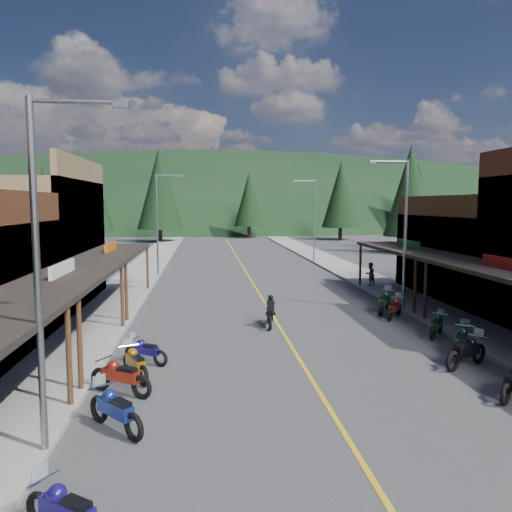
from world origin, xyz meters
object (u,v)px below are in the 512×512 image
object	(u,v)px
pine_5	(408,191)
bike_west_7	(135,362)
pine_7	(44,195)
pine_11	(410,191)
pine_2	(160,188)
bike_west_6	(120,374)
bike_west_4	(67,509)
streetlight_2	(403,228)
bike_west_8	(146,350)
bike_east_8	(462,339)
streetlight_0	(44,261)
bike_east_11	(385,300)
shop_east_3	(488,256)
pedestrian_east_b	(370,274)
bike_east_7	(466,350)
pine_9	(418,199)
pine_3	(249,199)
pine_8	(35,201)
bike_east_10	(395,307)
rider_on_bike	(270,314)
pine_10	(92,196)
shop_west_3	(16,244)
streetlight_1	(159,220)
pine_6	(494,199)
bike_west_5	(115,408)
pine_1	(82,195)
streetlight_3	(313,217)
pine_4	(341,194)
bike_east_9	(437,324)

from	to	relation	value
pine_5	bike_west_7	xyz separation A→B (m)	(-39.72, -73.17, -7.39)
pine_7	pine_11	world-z (taller)	pine_7
pine_2	bike_west_6	size ratio (longest dim) A/B	6.36
bike_west_4	bike_west_7	world-z (taller)	bike_west_7
streetlight_2	bike_west_8	size ratio (longest dim) A/B	4.33
bike_east_8	streetlight_0	bearing A→B (deg)	-117.21
pine_2	pine_11	size ratio (longest dim) A/B	1.13
pine_11	bike_east_11	world-z (taller)	pine_11
shop_east_3	pedestrian_east_b	world-z (taller)	shop_east_3
bike_east_7	pine_9	bearing A→B (deg)	129.08
pine_3	pine_8	distance (m)	36.77
pine_8	bike_east_10	world-z (taller)	pine_8
pine_7	rider_on_bike	world-z (taller)	pine_7
bike_east_8	bike_west_4	bearing A→B (deg)	-104.94
pine_5	pine_10	bearing A→B (deg)	-157.07
streetlight_0	bike_west_7	world-z (taller)	streetlight_0
bike_east_7	pedestrian_east_b	bearing A→B (deg)	143.34
shop_west_3	streetlight_1	distance (m)	12.73
pine_9	pine_11	bearing A→B (deg)	-119.74
pine_9	bike_west_4	distance (m)	61.99
shop_west_3	bike_west_8	xyz separation A→B (m)	(8.22, -10.91, -2.99)
streetlight_1	pine_6	size ratio (longest dim) A/B	0.73
bike_west_8	rider_on_bike	distance (m)	7.15
pine_7	shop_west_3	bearing A→B (deg)	-74.28
shop_west_3	bike_west_6	distance (m)	16.08
bike_west_4	streetlight_1	bearing A→B (deg)	37.36
streetlight_1	bike_east_11	bearing A→B (deg)	-47.81
rider_on_bike	bike_west_5	bearing A→B (deg)	-110.54
pine_5	rider_on_bike	world-z (taller)	pine_5
pine_8	bike_west_7	xyz separation A→B (m)	(16.28, -41.17, -5.38)
pine_3	bike_east_11	bearing A→B (deg)	-88.06
pine_1	bike_east_10	xyz separation A→B (m)	(29.98, -63.63, -6.65)
streetlight_1	bike_east_11	distance (m)	19.62
pine_6	shop_east_3	bearing A→B (deg)	-121.46
bike_east_10	rider_on_bike	world-z (taller)	rider_on_bike
shop_east_3	rider_on_bike	bearing A→B (deg)	-157.29
pine_5	bike_east_8	world-z (taller)	pine_5
shop_west_3	streetlight_0	xyz separation A→B (m)	(6.83, -17.30, 0.94)
bike_west_8	bike_east_7	size ratio (longest dim) A/B	0.84
bike_west_7	bike_west_6	bearing A→B (deg)	-128.68
bike_west_6	bike_east_10	size ratio (longest dim) A/B	1.06
bike_east_7	streetlight_3	bearing A→B (deg)	148.37
streetlight_2	pine_9	bearing A→B (deg)	65.26
streetlight_3	pine_1	distance (m)	50.65
streetlight_0	pine_7	distance (m)	85.79
pine_4	bike_west_8	size ratio (longest dim) A/B	6.76
bike_east_11	rider_on_bike	xyz separation A→B (m)	(-6.41, -2.37, -0.04)
streetlight_3	pine_3	size ratio (longest dim) A/B	0.73
pine_1	pine_10	world-z (taller)	pine_1
bike_west_5	bike_east_9	bearing A→B (deg)	-9.37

